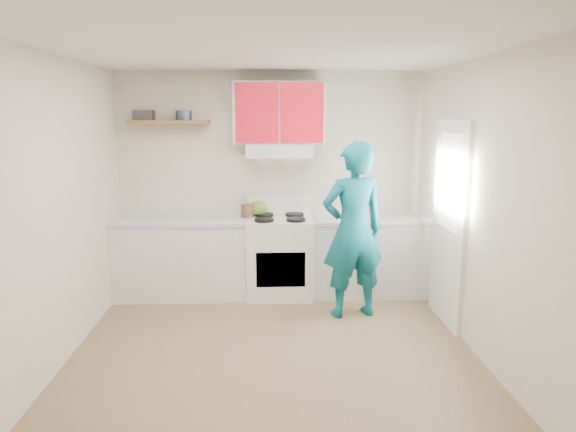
{
  "coord_description": "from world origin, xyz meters",
  "views": [
    {
      "loc": [
        -0.06,
        -4.26,
        2.09
      ],
      "look_at": [
        0.15,
        0.55,
        1.15
      ],
      "focal_mm": 32.12,
      "sensor_mm": 36.0,
      "label": 1
    }
  ],
  "objects_px": {
    "tin": "(184,115)",
    "person": "(353,231)",
    "stove": "(280,257)",
    "kettle": "(258,208)",
    "crock": "(247,212)"
  },
  "relations": [
    {
      "from": "tin",
      "to": "person",
      "type": "height_order",
      "value": "tin"
    },
    {
      "from": "stove",
      "to": "kettle",
      "type": "distance_m",
      "value": 0.63
    },
    {
      "from": "crock",
      "to": "person",
      "type": "xyz_separation_m",
      "value": [
        1.12,
        -0.77,
        -0.06
      ]
    },
    {
      "from": "stove",
      "to": "tin",
      "type": "relative_size",
      "value": 5.03
    },
    {
      "from": "stove",
      "to": "crock",
      "type": "distance_m",
      "value": 0.66
    },
    {
      "from": "stove",
      "to": "kettle",
      "type": "xyz_separation_m",
      "value": [
        -0.25,
        0.18,
        0.55
      ]
    },
    {
      "from": "tin",
      "to": "crock",
      "type": "xyz_separation_m",
      "value": [
        0.7,
        -0.04,
        -1.11
      ]
    },
    {
      "from": "tin",
      "to": "kettle",
      "type": "xyz_separation_m",
      "value": [
        0.83,
        0.04,
        -1.08
      ]
    },
    {
      "from": "crock",
      "to": "person",
      "type": "distance_m",
      "value": 1.36
    },
    {
      "from": "crock",
      "to": "person",
      "type": "relative_size",
      "value": 0.09
    },
    {
      "from": "stove",
      "to": "tin",
      "type": "bearing_deg",
      "value": 172.64
    },
    {
      "from": "tin",
      "to": "person",
      "type": "bearing_deg",
      "value": -24.02
    },
    {
      "from": "stove",
      "to": "person",
      "type": "relative_size",
      "value": 0.5
    },
    {
      "from": "stove",
      "to": "tin",
      "type": "xyz_separation_m",
      "value": [
        -1.08,
        0.14,
        1.63
      ]
    },
    {
      "from": "tin",
      "to": "crock",
      "type": "height_order",
      "value": "tin"
    }
  ]
}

